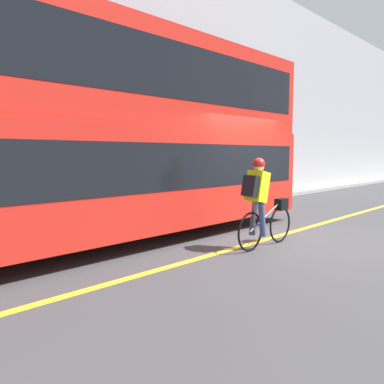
{
  "coord_description": "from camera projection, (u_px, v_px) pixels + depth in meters",
  "views": [
    {
      "loc": [
        -6.63,
        -3.88,
        1.71
      ],
      "look_at": [
        -1.76,
        1.01,
        1.0
      ],
      "focal_mm": 35.0,
      "sensor_mm": 36.0,
      "label": 1
    }
  ],
  "objects": [
    {
      "name": "road_center_line",
      "position": [
        277.0,
        236.0,
        7.76
      ],
      "size": [
        50.0,
        0.14,
        0.01
      ],
      "primitive_type": "cube",
      "color": "yellow",
      "rests_on": "ground_plane"
    },
    {
      "name": "ground_plane",
      "position": [
        289.0,
        238.0,
        7.57
      ],
      "size": [
        80.0,
        80.0,
        0.0
      ],
      "primitive_type": "plane",
      "color": "#424244"
    },
    {
      "name": "building_facade",
      "position": [
        119.0,
        64.0,
        11.27
      ],
      "size": [
        60.0,
        0.3,
        8.8
      ],
      "color": "#9E9EA3",
      "rests_on": "ground_plane"
    },
    {
      "name": "sidewalk_curb",
      "position": [
        143.0,
        210.0,
        10.95
      ],
      "size": [
        60.0,
        1.88,
        0.14
      ],
      "color": "#A8A399",
      "rests_on": "ground_plane"
    },
    {
      "name": "cyclist_on_bike",
      "position": [
        261.0,
        200.0,
        6.7
      ],
      "size": [
        1.66,
        0.32,
        1.64
      ],
      "color": "black",
      "rests_on": "ground_plane"
    },
    {
      "name": "bus",
      "position": [
        76.0,
        126.0,
        6.59
      ],
      "size": [
        10.6,
        2.51,
        3.97
      ],
      "color": "black",
      "rests_on": "ground_plane"
    }
  ]
}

